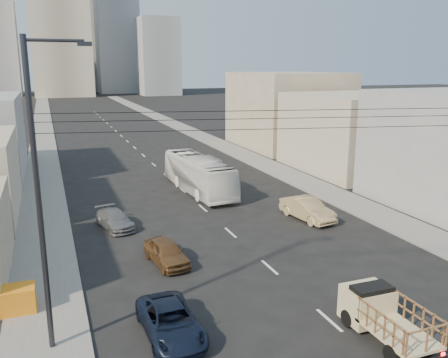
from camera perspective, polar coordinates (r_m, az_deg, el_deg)
ground at (r=20.93m, az=15.67°, el=-18.62°), size 420.00×420.00×0.00m
sidewalk_left at (r=84.75m, az=-20.98°, el=5.25°), size 3.50×180.00×0.12m
sidewalk_right at (r=87.74m, az=-5.40°, el=6.34°), size 3.50×180.00×0.12m
lane_dashes at (r=68.81m, az=-11.13°, el=4.12°), size 0.15×104.00×0.01m
flatbed_pickup at (r=21.17m, az=18.70°, el=-15.03°), size 1.95×4.41×1.90m
navy_pickup at (r=20.55m, az=-6.42°, el=-16.69°), size 2.28×4.72×1.30m
city_bus at (r=41.94m, az=-3.08°, el=0.62°), size 3.39×11.68×3.21m
sedan_brown at (r=27.25m, az=-6.96°, el=-8.73°), size 2.18×4.20×1.37m
sedan_tan at (r=35.01m, az=9.99°, el=-3.58°), size 2.37×4.98×1.58m
sedan_grey at (r=33.63m, az=-13.00°, el=-4.76°), size 2.54×4.45×1.22m
streetlamp_left at (r=18.61m, az=-21.18°, el=-1.49°), size 2.36×0.25×12.00m
overhead_wires at (r=19.13m, az=14.73°, el=7.10°), size 23.01×5.02×0.72m
crate_stack at (r=23.95m, az=-23.90°, el=-13.11°), size 1.80×1.20×1.14m
bldg_right_mid at (r=52.39m, az=15.33°, el=5.42°), size 11.00×14.00×8.00m
bldg_right_far at (r=66.06m, az=7.59°, el=8.24°), size 12.00×16.00×10.00m
high_rise_tower at (r=185.15m, az=-19.33°, el=18.72°), size 20.00×20.00×60.00m
midrise_ne at (r=201.34m, az=-12.74°, el=15.79°), size 16.00×16.00×40.00m
midrise_back at (r=215.00m, az=-16.65°, el=15.94°), size 18.00×18.00×44.00m
midrise_east at (r=183.70m, az=-7.90°, el=14.36°), size 14.00×14.00×28.00m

